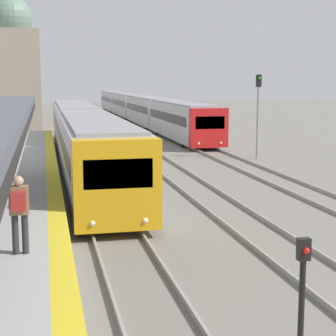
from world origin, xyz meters
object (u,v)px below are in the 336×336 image
at_px(person_on_platform, 19,208).
at_px(train_near, 82,134).
at_px(signal_mast_far, 258,106).
at_px(train_far, 137,107).
at_px(signal_post_near, 302,286).

distance_m(person_on_platform, train_near, 18.97).
relative_size(train_near, signal_mast_far, 6.23).
height_order(train_far, signal_mast_far, signal_mast_far).
bearing_deg(train_near, signal_post_near, -84.97).
relative_size(train_near, signal_post_near, 14.82).
bearing_deg(train_far, person_on_platform, -102.03).
bearing_deg(train_far, train_near, -104.51).
bearing_deg(person_on_platform, signal_mast_far, 56.25).
height_order(train_far, signal_post_near, train_far).
height_order(train_near, signal_post_near, train_near).
bearing_deg(signal_post_near, train_near, 95.03).
bearing_deg(train_far, signal_post_near, -96.58).
xyz_separation_m(signal_post_near, signal_mast_far, (8.19, 22.87, 1.82)).
xyz_separation_m(train_far, signal_mast_far, (1.88, -31.87, 1.45)).
relative_size(person_on_platform, signal_mast_far, 0.34).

